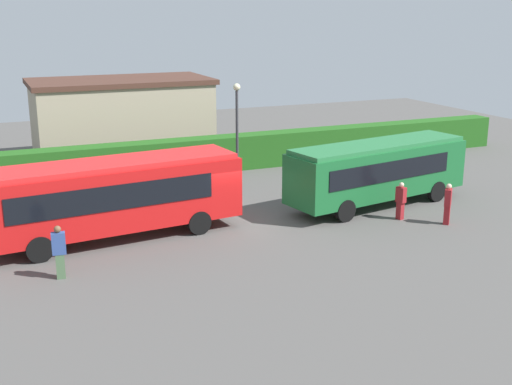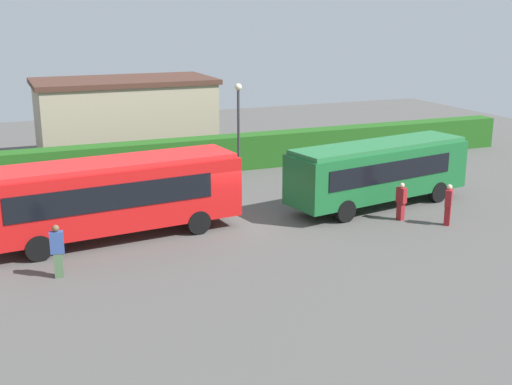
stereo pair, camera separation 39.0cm
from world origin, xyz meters
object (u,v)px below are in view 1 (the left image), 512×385
at_px(bus_green, 378,169).
at_px(lamppost, 237,124).
at_px(person_left, 59,251).
at_px(person_right, 448,203).
at_px(person_center, 401,200).
at_px(bus_red, 113,194).

relative_size(bus_green, lamppost, 1.77).
bearing_deg(person_left, person_right, 94.80).
distance_m(person_center, lamppost, 9.26).
bearing_deg(person_right, person_left, -136.45).
xyz_separation_m(person_left, person_right, (16.10, -0.44, -0.06)).
relative_size(bus_red, lamppost, 1.95).
xyz_separation_m(person_center, person_right, (1.44, -1.38, 0.07)).
xyz_separation_m(bus_red, person_left, (-2.57, -3.35, -0.84)).
bearing_deg(lamppost, person_left, -139.48).
bearing_deg(person_center, bus_green, -111.01).
height_order(bus_green, person_right, bus_green).
relative_size(person_left, lamppost, 0.35).
bearing_deg(person_left, bus_red, 148.94).
xyz_separation_m(person_right, lamppost, (-6.17, 8.93, 2.45)).
distance_m(bus_red, person_left, 4.30).
bearing_deg(person_center, person_left, -11.12).
height_order(bus_green, person_left, bus_green).
xyz_separation_m(person_left, lamppost, (9.92, 8.48, 2.39)).
height_order(bus_green, lamppost, lamppost).
bearing_deg(person_left, bus_green, 108.45).
xyz_separation_m(bus_green, person_center, (-0.25, -2.25, -0.87)).
bearing_deg(bus_green, lamppost, 123.19).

